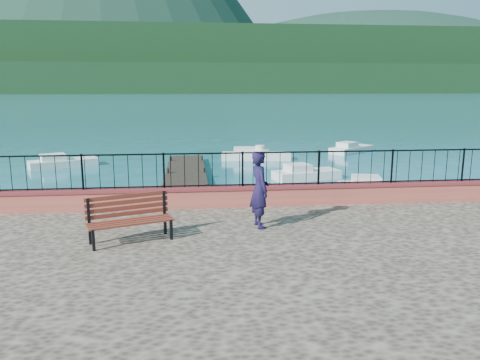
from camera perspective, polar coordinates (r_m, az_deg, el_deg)
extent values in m
plane|color=#19596B|center=(10.43, 4.38, -14.63)|extent=(2000.00, 2000.00, 0.00)
cube|color=#AB573E|center=(13.39, 1.59, -1.92)|extent=(28.00, 0.46, 0.58)
cube|color=black|center=(13.23, 1.61, 1.30)|extent=(27.00, 0.05, 0.95)
cube|color=#2D231C|center=(21.66, -6.66, -0.47)|extent=(2.00, 16.00, 0.30)
cube|color=black|center=(309.24, -6.00, 12.14)|extent=(900.00, 60.00, 18.00)
cube|color=black|center=(369.62, -6.09, 14.02)|extent=(900.00, 120.00, 44.00)
ellipsoid|color=#142D23|center=(610.90, 15.36, 10.56)|extent=(448.00, 384.00, 180.00)
cube|color=black|center=(10.58, -13.12, -6.18)|extent=(1.92, 1.15, 0.46)
cube|color=brown|center=(10.71, -13.58, -3.16)|extent=(1.76, 0.69, 0.56)
imported|color=black|center=(11.23, 2.40, -1.13)|extent=(0.56, 0.75, 1.88)
cylinder|color=silver|center=(11.05, 2.45, 3.93)|extent=(0.44, 0.44, 0.12)
cube|color=white|center=(17.69, -27.20, -3.54)|extent=(4.01, 1.73, 0.80)
cube|color=silver|center=(20.98, 16.45, -0.55)|extent=(3.53, 2.03, 0.80)
cube|color=silver|center=(23.62, 8.13, 1.10)|extent=(3.53, 2.07, 0.80)
cube|color=silver|center=(28.78, -20.72, 2.31)|extent=(3.94, 2.77, 0.80)
cube|color=silver|center=(29.61, 1.97, 3.28)|extent=(4.45, 1.81, 0.80)
cube|color=silver|center=(33.68, 13.46, 3.96)|extent=(3.69, 3.22, 0.80)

